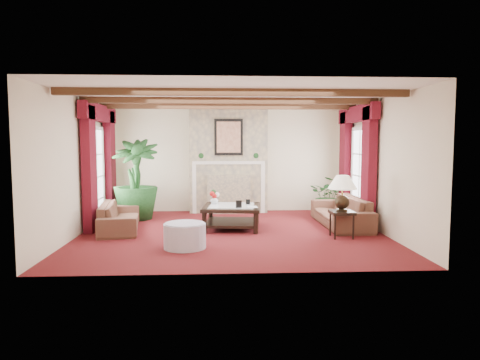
{
  "coord_description": "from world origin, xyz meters",
  "views": [
    {
      "loc": [
        -0.27,
        -8.54,
        1.81
      ],
      "look_at": [
        0.19,
        0.4,
        1.03
      ],
      "focal_mm": 32.0,
      "sensor_mm": 36.0,
      "label": 1
    }
  ],
  "objects": [
    {
      "name": "table_lamp",
      "position": [
        2.09,
        -0.58,
        0.86
      ],
      "size": [
        0.55,
        0.55,
        0.7
      ],
      "primitive_type": null,
      "color": "black",
      "rests_on": "side_table"
    },
    {
      "name": "flower_vase",
      "position": [
        -0.35,
        0.65,
        0.57
      ],
      "size": [
        0.26,
        0.27,
        0.18
      ],
      "primitive_type": "imported",
      "rotation": [
        0.0,
        0.0,
        0.24
      ],
      "color": "silver",
      "rests_on": "coffee_table"
    },
    {
      "name": "coffee_table",
      "position": [
        0.02,
        0.39,
        0.24
      ],
      "size": [
        1.3,
        1.3,
        0.48
      ],
      "primitive_type": null,
      "rotation": [
        0.0,
        0.0,
        -0.11
      ],
      "color": "black",
      "rests_on": "ground"
    },
    {
      "name": "curtains_left",
      "position": [
        -2.86,
        1.0,
        2.55
      ],
      "size": [
        0.2,
        2.4,
        2.55
      ],
      "primitive_type": null,
      "color": "#4D0A16",
      "rests_on": "ground"
    },
    {
      "name": "fireplace",
      "position": [
        0.0,
        2.55,
        2.7
      ],
      "size": [
        2.0,
        0.52,
        2.7
      ],
      "primitive_type": null,
      "color": "tan",
      "rests_on": "ground"
    },
    {
      "name": "sofa_left",
      "position": [
        -2.32,
        0.37,
        0.37
      ],
      "size": [
        2.08,
        1.15,
        0.75
      ],
      "primitive_type": "imported",
      "rotation": [
        0.0,
        0.0,
        1.73
      ],
      "color": "#360E18",
      "rests_on": "ground"
    },
    {
      "name": "photo_frame_b",
      "position": [
        0.37,
        0.5,
        0.54
      ],
      "size": [
        0.09,
        0.05,
        0.12
      ],
      "primitive_type": null,
      "rotation": [
        0.0,
        0.0,
        -0.37
      ],
      "color": "black",
      "rests_on": "coffee_table"
    },
    {
      "name": "potted_palm",
      "position": [
        -2.22,
        1.61,
        0.53
      ],
      "size": [
        1.13,
        1.94,
        1.07
      ],
      "primitive_type": "imported",
      "rotation": [
        0.0,
        0.0,
        -0.02
      ],
      "color": "black",
      "rests_on": "ground"
    },
    {
      "name": "back_wall",
      "position": [
        0.0,
        2.75,
        1.35
      ],
      "size": [
        6.0,
        0.02,
        2.7
      ],
      "primitive_type": "cube",
      "color": "beige",
      "rests_on": "ground"
    },
    {
      "name": "sofa_right",
      "position": [
        2.41,
        0.58,
        0.42
      ],
      "size": [
        2.17,
        0.65,
        0.85
      ],
      "primitive_type": "imported",
      "rotation": [
        0.0,
        0.0,
        -1.57
      ],
      "color": "#360E18",
      "rests_on": "ground"
    },
    {
      "name": "photo_frame_a",
      "position": [
        0.15,
        0.03,
        0.56
      ],
      "size": [
        0.12,
        0.04,
        0.16
      ],
      "primitive_type": null,
      "rotation": [
        0.0,
        0.0,
        0.17
      ],
      "color": "black",
      "rests_on": "coffee_table"
    },
    {
      "name": "curtains_right",
      "position": [
        2.86,
        1.0,
        2.55
      ],
      "size": [
        0.2,
        2.4,
        2.55
      ],
      "primitive_type": null,
      "color": "#4D0A16",
      "rests_on": "ground"
    },
    {
      "name": "ottoman",
      "position": [
        -0.85,
        -1.26,
        0.21
      ],
      "size": [
        0.73,
        0.73,
        0.42
      ],
      "primitive_type": "cylinder",
      "color": "#A9A8BF",
      "rests_on": "ground"
    },
    {
      "name": "floor",
      "position": [
        0.0,
        0.0,
        0.0
      ],
      "size": [
        6.0,
        6.0,
        0.0
      ],
      "primitive_type": "plane",
      "color": "#470C0F",
      "rests_on": "ground"
    },
    {
      "name": "left_wall",
      "position": [
        -3.0,
        0.0,
        1.35
      ],
      "size": [
        0.02,
        5.5,
        2.7
      ],
      "primitive_type": "cube",
      "color": "beige",
      "rests_on": "ground"
    },
    {
      "name": "side_table",
      "position": [
        2.09,
        -0.58,
        0.26
      ],
      "size": [
        0.51,
        0.51,
        0.51
      ],
      "primitive_type": null,
      "rotation": [
        0.0,
        0.0,
        0.18
      ],
      "color": "black",
      "rests_on": "ground"
    },
    {
      "name": "book",
      "position": [
        0.33,
        0.09,
        0.62
      ],
      "size": [
        0.2,
        0.05,
        0.26
      ],
      "primitive_type": "imported",
      "rotation": [
        0.0,
        0.0,
        0.09
      ],
      "color": "black",
      "rests_on": "coffee_table"
    },
    {
      "name": "ceiling_beams",
      "position": [
        0.0,
        0.0,
        2.64
      ],
      "size": [
        6.0,
        3.0,
        0.12
      ],
      "primitive_type": null,
      "color": "#351F11",
      "rests_on": "ceiling"
    },
    {
      "name": "ceiling",
      "position": [
        0.0,
        0.0,
        2.7
      ],
      "size": [
        6.0,
        6.0,
        0.0
      ],
      "primitive_type": "plane",
      "rotation": [
        3.14,
        0.0,
        0.0
      ],
      "color": "white",
      "rests_on": "floor"
    },
    {
      "name": "small_plant",
      "position": [
        2.48,
        1.91,
        0.38
      ],
      "size": [
        1.44,
        1.48,
        0.77
      ],
      "primitive_type": "imported",
      "rotation": [
        0.0,
        0.0,
        -0.3
      ],
      "color": "black",
      "rests_on": "ground"
    },
    {
      "name": "french_door_left",
      "position": [
        -2.97,
        1.0,
        2.13
      ],
      "size": [
        0.1,
        1.1,
        2.16
      ],
      "primitive_type": null,
      "color": "white",
      "rests_on": "ground"
    },
    {
      "name": "french_door_right",
      "position": [
        2.97,
        1.0,
        2.13
      ],
      "size": [
        0.1,
        1.1,
        2.16
      ],
      "primitive_type": null,
      "color": "white",
      "rests_on": "ground"
    },
    {
      "name": "right_wall",
      "position": [
        3.0,
        0.0,
        1.35
      ],
      "size": [
        0.02,
        5.5,
        2.7
      ],
      "primitive_type": "cube",
      "color": "beige",
      "rests_on": "ground"
    }
  ]
}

